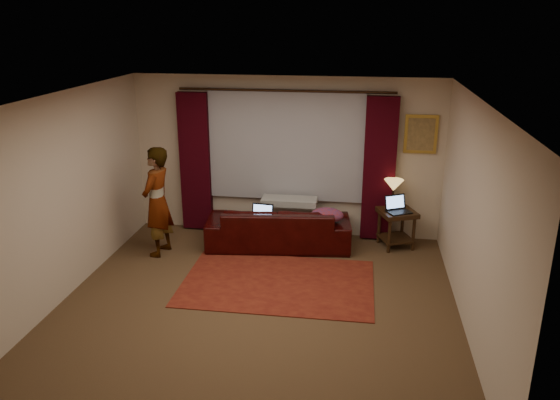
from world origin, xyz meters
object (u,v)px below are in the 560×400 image
object	(u,v)px
laptop_sofa	(261,214)
laptop_table	(399,205)
end_table	(396,229)
person	(157,202)
tiffany_lamp	(393,194)
sofa	(278,219)

from	to	relation	value
laptop_sofa	laptop_table	bearing A→B (deg)	13.69
end_table	person	xyz separation A→B (m)	(-3.59, -0.81, 0.54)
laptop_sofa	tiffany_lamp	distance (m)	2.08
laptop_sofa	person	world-z (taller)	person
person	laptop_table	bearing A→B (deg)	109.12
laptop_sofa	end_table	world-z (taller)	laptop_sofa
tiffany_lamp	person	distance (m)	3.61
end_table	laptop_table	size ratio (longest dim) A/B	1.61
tiffany_lamp	sofa	bearing A→B (deg)	-169.51
laptop_table	sofa	bearing A→B (deg)	156.94
end_table	person	bearing A→B (deg)	-167.20
laptop_sofa	end_table	xyz separation A→B (m)	(2.09, 0.41, -0.27)
sofa	laptop_sofa	size ratio (longest dim) A/B	6.07
laptop_table	person	xyz separation A→B (m)	(-3.60, -0.73, 0.11)
laptop_sofa	end_table	distance (m)	2.15
laptop_table	person	size ratio (longest dim) A/B	0.22
end_table	tiffany_lamp	distance (m)	0.55
laptop_table	person	bearing A→B (deg)	163.14
end_table	laptop_sofa	bearing A→B (deg)	-169.03
sofa	end_table	distance (m)	1.86
sofa	tiffany_lamp	distance (m)	1.83
laptop_sofa	person	size ratio (longest dim) A/B	0.22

